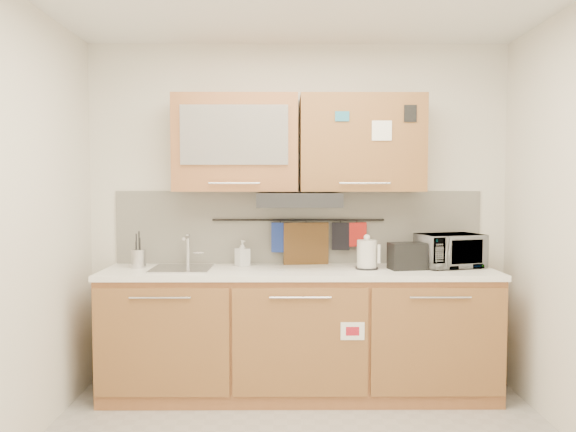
{
  "coord_description": "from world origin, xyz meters",
  "views": [
    {
      "loc": [
        -0.1,
        -2.82,
        1.53
      ],
      "look_at": [
        -0.08,
        1.05,
        1.31
      ],
      "focal_mm": 35.0,
      "sensor_mm": 36.0,
      "label": 1
    }
  ],
  "objects": [
    {
      "name": "wall_back",
      "position": [
        0.0,
        1.5,
        1.3
      ],
      "size": [
        3.2,
        0.0,
        3.2
      ],
      "primitive_type": "plane",
      "rotation": [
        1.57,
        0.0,
        0.0
      ],
      "color": "silver",
      "rests_on": "ground"
    },
    {
      "name": "kettle",
      "position": [
        0.49,
        1.2,
        1.02
      ],
      "size": [
        0.19,
        0.18,
        0.25
      ],
      "rotation": [
        0.0,
        0.0,
        -0.35
      ],
      "color": "silver",
      "rests_on": "countertop"
    },
    {
      "name": "backsplash",
      "position": [
        0.0,
        1.49,
        1.2
      ],
      "size": [
        2.8,
        0.02,
        0.56
      ],
      "primitive_type": "cube",
      "color": "silver",
      "rests_on": "countertop"
    },
    {
      "name": "sink",
      "position": [
        -0.85,
        1.21,
        0.92
      ],
      "size": [
        0.42,
        0.4,
        0.26
      ],
      "color": "silver",
      "rests_on": "countertop"
    },
    {
      "name": "utensil_rail",
      "position": [
        0.0,
        1.45,
        1.26
      ],
      "size": [
        1.3,
        0.02,
        0.02
      ],
      "primitive_type": "cylinder",
      "rotation": [
        0.0,
        1.57,
        0.0
      ],
      "color": "black",
      "rests_on": "backsplash"
    },
    {
      "name": "microwave",
      "position": [
        1.11,
        1.28,
        1.04
      ],
      "size": [
        0.51,
        0.42,
        0.25
      ],
      "primitive_type": "imported",
      "rotation": [
        0.0,
        0.0,
        0.29
      ],
      "color": "#999999",
      "rests_on": "countertop"
    },
    {
      "name": "oven_mitt",
      "position": [
        -0.14,
        1.44,
        1.13
      ],
      "size": [
        0.14,
        0.05,
        0.23
      ],
      "primitive_type": "cube",
      "rotation": [
        0.0,
        0.0,
        -0.1
      ],
      "color": "navy",
      "rests_on": "utensil_rail"
    },
    {
      "name": "cutting_board",
      "position": [
        0.06,
        1.44,
        1.03
      ],
      "size": [
        0.35,
        0.07,
        0.43
      ],
      "primitive_type": "cube",
      "rotation": [
        0.0,
        0.0,
        0.12
      ],
      "color": "brown",
      "rests_on": "utensil_rail"
    },
    {
      "name": "base_cabinet",
      "position": [
        0.0,
        1.19,
        0.41
      ],
      "size": [
        2.8,
        0.64,
        0.88
      ],
      "color": "#A36239",
      "rests_on": "floor"
    },
    {
      "name": "soap_bottle",
      "position": [
        -0.42,
        1.36,
        1.02
      ],
      "size": [
        0.12,
        0.12,
        0.19
      ],
      "primitive_type": "imported",
      "rotation": [
        0.0,
        0.0,
        0.62
      ],
      "color": "#999999",
      "rests_on": "countertop"
    },
    {
      "name": "range_hood",
      "position": [
        0.0,
        1.25,
        1.42
      ],
      "size": [
        0.6,
        0.46,
        0.1
      ],
      "primitive_type": "cube",
      "color": "black",
      "rests_on": "upper_cabinets"
    },
    {
      "name": "dark_pouch",
      "position": [
        0.32,
        1.44,
        1.14
      ],
      "size": [
        0.14,
        0.06,
        0.21
      ],
      "primitive_type": "cube",
      "rotation": [
        0.0,
        0.0,
        -0.19
      ],
      "color": "black",
      "rests_on": "utensil_rail"
    },
    {
      "name": "utensil_crock",
      "position": [
        -1.18,
        1.27,
        0.99
      ],
      "size": [
        0.13,
        0.13,
        0.27
      ],
      "rotation": [
        0.0,
        0.0,
        0.28
      ],
      "color": "silver",
      "rests_on": "countertop"
    },
    {
      "name": "countertop",
      "position": [
        0.0,
        1.19,
        0.9
      ],
      "size": [
        2.82,
        0.62,
        0.04
      ],
      "primitive_type": "cube",
      "color": "white",
      "rests_on": "base_cabinet"
    },
    {
      "name": "upper_cabinets",
      "position": [
        -0.0,
        1.32,
        1.83
      ],
      "size": [
        1.82,
        0.37,
        0.7
      ],
      "color": "#A36239",
      "rests_on": "wall_back"
    },
    {
      "name": "pot_holder",
      "position": [
        0.45,
        1.44,
        1.15
      ],
      "size": [
        0.15,
        0.06,
        0.18
      ],
      "primitive_type": "cube",
      "rotation": [
        0.0,
        0.0,
        0.23
      ],
      "color": "red",
      "rests_on": "utensil_rail"
    },
    {
      "name": "toaster",
      "position": [
        0.78,
        1.18,
        1.02
      ],
      "size": [
        0.28,
        0.2,
        0.19
      ],
      "rotation": [
        0.0,
        0.0,
        0.19
      ],
      "color": "black",
      "rests_on": "countertop"
    }
  ]
}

